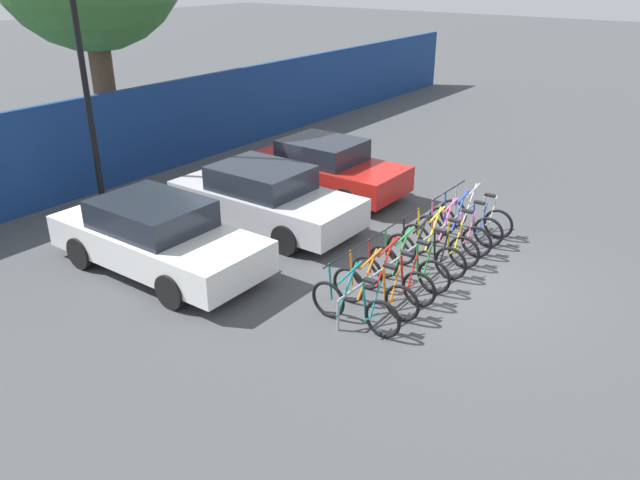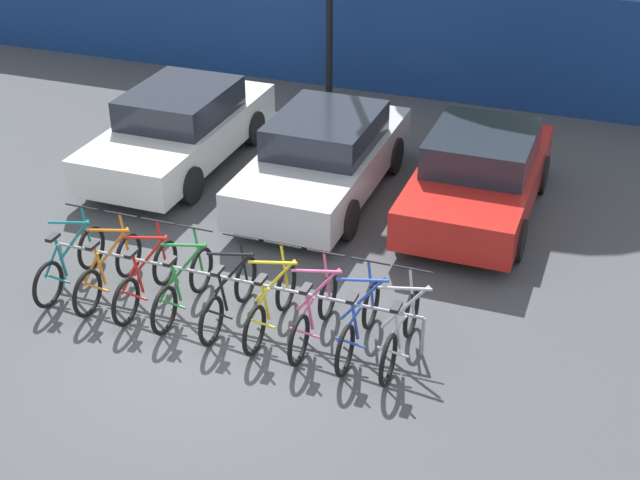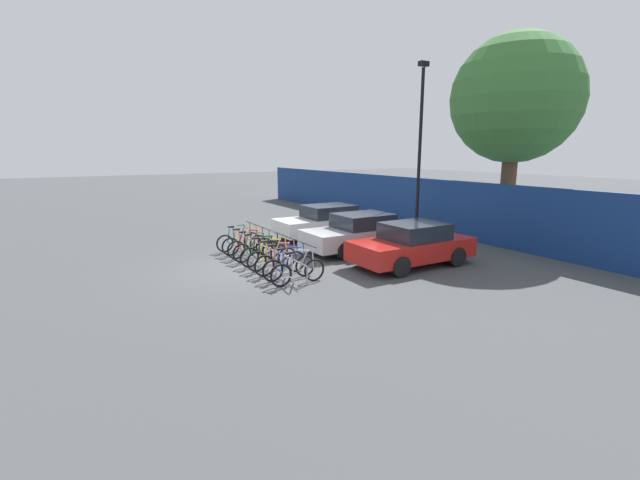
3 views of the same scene
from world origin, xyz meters
name	(u,v)px [view 2 (image 2 of 3)]	position (x,y,z in m)	size (l,w,h in m)	color
ground_plane	(212,341)	(0.00, 0.00, 0.00)	(120.00, 120.00, 0.00)	#424447
hoarding_wall	(411,40)	(0.00, 9.50, 1.22)	(36.00, 0.16, 2.43)	navy
bike_rack	(230,282)	(-0.04, 0.68, 0.50)	(5.33, 0.04, 0.57)	gray
bicycle_teal	(70,262)	(-2.44, 0.53, 0.38)	(0.68, 1.71, 1.05)	black
bicycle_orange	(108,271)	(-1.82, 0.53, 0.38)	(0.68, 1.71, 1.05)	black
bicycle_red	(146,279)	(-1.23, 0.53, 0.38)	(0.68, 1.71, 1.05)	black
bicycle_green	(183,286)	(-0.66, 0.53, 0.38)	(0.68, 1.71, 1.05)	black
bicycle_black	(229,296)	(0.01, 0.53, 0.38)	(0.68, 1.71, 1.05)	black
bicycle_yellow	(271,305)	(0.61, 0.53, 0.38)	(0.68, 1.71, 1.05)	black
bicycle_pink	(314,314)	(1.21, 0.53, 0.38)	(0.68, 1.71, 1.05)	black
bicycle_blue	(359,323)	(1.81, 0.53, 0.38)	(0.68, 1.71, 1.05)	black
bicycle_silver	(400,332)	(2.35, 0.53, 0.38)	(0.68, 1.71, 1.05)	black
car_white	(180,128)	(-2.92, 4.71, 0.69)	(1.91, 4.46, 1.40)	silver
car_silver	(324,156)	(-0.09, 4.46, 0.69)	(1.91, 4.36, 1.40)	#B7B7BC
car_red	(479,175)	(2.46, 4.65, 0.69)	(1.91, 4.09, 1.40)	red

